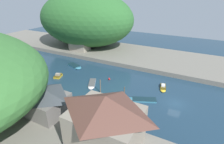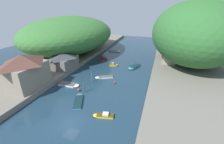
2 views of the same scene
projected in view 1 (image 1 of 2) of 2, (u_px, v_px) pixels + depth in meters
water_surface at (67, 75)px, 49.97m from camera, size 130.00×130.00×0.00m
right_bank at (106, 51)px, 68.64m from camera, size 22.00×120.00×1.32m
hillside_right at (86, 19)px, 68.88m from camera, size 28.15×39.41×21.22m
waterfront_building at (106, 120)px, 24.31m from camera, size 8.23×10.42×8.29m
boathouse_shed at (43, 99)px, 32.01m from camera, size 6.92×9.12×5.16m
right_bank_cottage at (79, 43)px, 65.94m from camera, size 4.90×7.48×5.37m
boat_moored_right at (29, 81)px, 45.97m from camera, size 3.45×3.60×1.12m
boat_navy_launch at (75, 66)px, 55.23m from camera, size 3.97×6.16×0.65m
boat_mid_channel at (104, 107)px, 35.98m from camera, size 6.08×2.37×0.51m
boat_cabin_cruiser at (92, 84)px, 44.88m from camera, size 5.61×3.87×0.42m
boat_open_rowboat at (59, 75)px, 49.21m from camera, size 3.59×2.56×1.14m
boat_yellow_tender at (141, 100)px, 38.52m from camera, size 4.16×6.61×0.42m
boat_far_right_bank at (163, 88)px, 43.11m from camera, size 4.33×2.14×0.90m
mooring_post_second at (124, 92)px, 39.22m from camera, size 0.20×0.20×2.72m
mooring_post_middle at (100, 86)px, 40.90m from camera, size 0.21×0.21×3.43m
channel_buoy_near at (109, 79)px, 47.33m from camera, size 0.52×0.52×0.79m
channel_buoy_far at (120, 99)px, 38.31m from camera, size 0.70×0.70×1.06m
person_on_quay at (116, 129)px, 27.41m from camera, size 0.34×0.43×1.69m
person_by_boathouse at (114, 128)px, 27.70m from camera, size 0.25×0.39×1.69m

